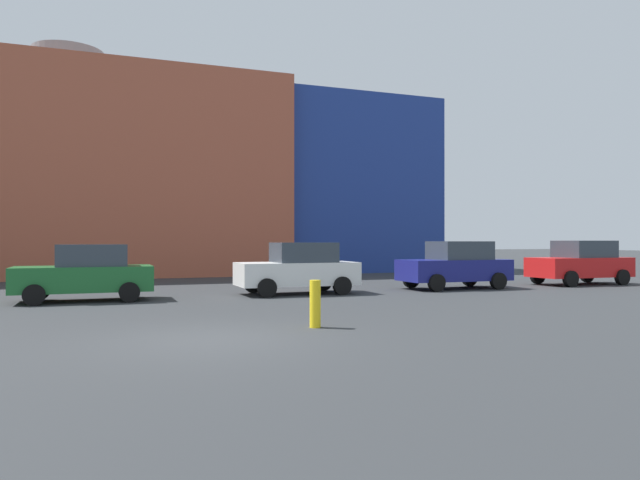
% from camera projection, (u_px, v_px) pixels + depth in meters
% --- Properties ---
extents(ground_plane, '(200.00, 200.00, 0.00)m').
position_uv_depth(ground_plane, '(211.00, 339.00, 11.17)').
color(ground_plane, '#2D3033').
extents(building_backdrop, '(43.20, 13.92, 12.99)m').
position_uv_depth(building_backdrop, '(68.00, 180.00, 34.17)').
color(building_backdrop, '#B2563D').
rests_on(building_backdrop, ground_plane).
extents(parked_car_1, '(4.09, 2.01, 1.77)m').
position_uv_depth(parked_car_1, '(86.00, 273.00, 18.22)').
color(parked_car_1, '#1E662D').
rests_on(parked_car_1, ground_plane).
extents(parked_car_2, '(4.21, 2.06, 1.82)m').
position_uv_depth(parked_car_2, '(299.00, 268.00, 20.71)').
color(parked_car_2, white).
rests_on(parked_car_2, ground_plane).
extents(parked_car_3, '(4.30, 2.11, 1.86)m').
position_uv_depth(parked_car_3, '(455.00, 265.00, 23.03)').
color(parked_car_3, navy).
rests_on(parked_car_3, ground_plane).
extents(parked_car_4, '(4.37, 2.14, 1.89)m').
position_uv_depth(parked_car_4, '(581.00, 263.00, 25.28)').
color(parked_car_4, red).
rests_on(parked_car_4, ground_plane).
extents(bollard_yellow_0, '(0.24, 0.24, 1.03)m').
position_uv_depth(bollard_yellow_0, '(315.00, 304.00, 12.64)').
color(bollard_yellow_0, yellow).
rests_on(bollard_yellow_0, ground_plane).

